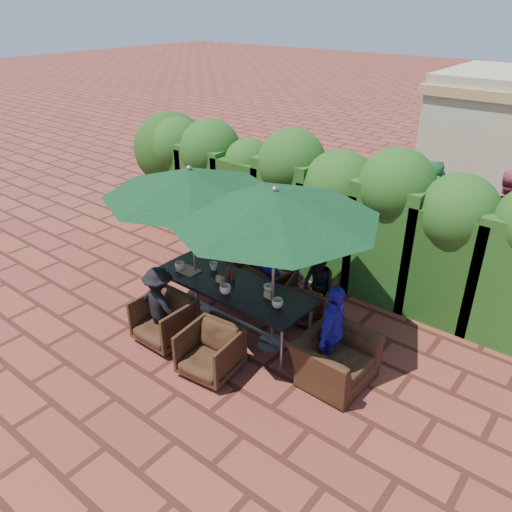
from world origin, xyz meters
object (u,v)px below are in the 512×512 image
Objects in this scene: umbrella_left at (190,182)px; chair_far_left at (231,263)px; chair_near_left at (164,318)px; dining_table at (232,289)px; chair_far_mid at (269,282)px; chair_far_right at (310,298)px; chair_end_right at (336,352)px; chair_near_right at (210,350)px; umbrella_right at (275,204)px.

umbrella_left reaches higher than chair_far_left.
umbrella_left is 2.02m from chair_near_left.
dining_table is at bearing 58.66° from chair_near_left.
chair_near_left is (-0.54, -1.85, 0.03)m from chair_far_mid.
chair_far_right is 2.27m from chair_near_left.
chair_near_left is 0.77× the size of chair_end_right.
chair_near_right is (0.49, -1.96, 0.02)m from chair_far_mid.
chair_far_left reaches higher than chair_near_right.
dining_table is 1.01× the size of umbrella_left.
umbrella_left and umbrella_right have the same top height.
umbrella_right is 3.83× the size of chair_near_right.
chair_far_left is at bearing 100.59° from chair_near_left.
umbrella_right is at bearing 34.99° from chair_near_left.
chair_near_right is (1.37, -1.98, -0.04)m from chair_far_left.
chair_far_left is at bearing 149.55° from umbrella_right.
umbrella_left is 0.90× the size of umbrella_right.
umbrella_right reaches higher than dining_table.
umbrella_right reaches higher than chair_near_left.
umbrella_right is 3.66× the size of chair_near_left.
dining_table is at bearing 101.25° from chair_far_mid.
umbrella_right is at bearing 71.32° from chair_far_right.
chair_near_right is 0.74× the size of chair_end_right.
dining_table is 1.71m from umbrella_right.
dining_table is 1.15m from chair_near_right.
chair_far_left is (-0.18, 1.03, -1.81)m from umbrella_left.
chair_far_right is (0.04, 0.92, -1.85)m from umbrella_right.
chair_near_right is at bearing 64.38° from chair_far_right.
dining_table is 3.64× the size of chair_far_mid.
chair_near_right reaches higher than chair_far_mid.
chair_end_right is (1.06, -1.00, 0.07)m from chair_far_right.
chair_far_right is at bearing 53.71° from chair_near_left.
dining_table is at bearing 108.52° from chair_near_right.
chair_far_mid is 0.81m from chair_far_right.
chair_far_mid is 0.91× the size of chair_near_left.
dining_table is 1.35m from chair_far_left.
umbrella_left reaches higher than chair_near_right.
chair_far_mid is 0.70× the size of chair_end_right.
chair_near_right is at bearing 122.17° from chair_far_left.
umbrella_left is 2.09m from chair_far_left.
chair_near_right is (1.02, -0.11, -0.02)m from chair_near_left.
umbrella_right is 2.09m from chair_end_right.
chair_near_right reaches higher than chair_far_right.
chair_far_left is at bearing 118.09° from chair_near_right.
umbrella_left is at bearing -177.49° from umbrella_right.
umbrella_right is at bearing 139.49° from chair_far_mid.
chair_far_right is at bearing 73.95° from chair_near_right.
chair_far_left is at bearing 100.02° from umbrella_left.
umbrella_right is 2.06m from chair_far_right.
umbrella_left is at bearing 16.95° from chair_far_right.
chair_far_right is at bearing 33.00° from umbrella_left.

